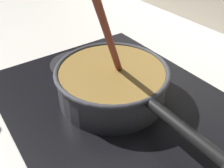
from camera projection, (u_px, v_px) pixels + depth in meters
The scene contains 5 objects.
ground at pixel (8, 114), 0.60m from camera, with size 2.40×1.60×0.04m, color beige.
hob_plate at pixel (112, 99), 0.61m from camera, with size 0.56×0.48×0.01m, color black.
burner_ring at pixel (112, 96), 0.61m from camera, with size 0.20×0.20×0.01m, color #592D0C.
spare_burner at pixel (76, 64), 0.73m from camera, with size 0.15×0.15×0.01m, color #262628.
cooking_pan at pixel (112, 82), 0.58m from camera, with size 0.43×0.26×0.28m.
Camera 1 is at (0.51, -0.05, 0.40)m, focal length 39.94 mm.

